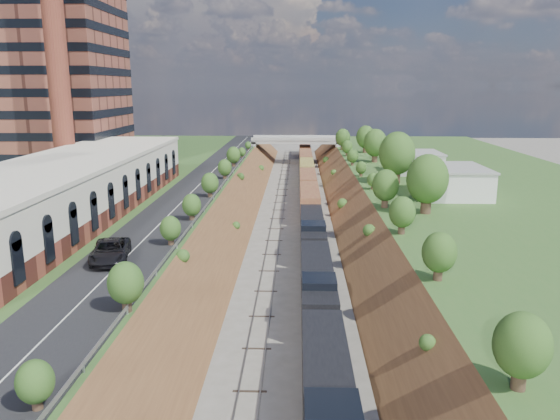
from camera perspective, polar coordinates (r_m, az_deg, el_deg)
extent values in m
cube|color=#376027|center=(96.39, -18.58, 1.16)|extent=(44.00, 180.00, 5.00)
cube|color=#376027|center=(95.93, 21.57, 0.87)|extent=(44.00, 180.00, 5.00)
cube|color=brown|center=(91.61, -5.46, -0.41)|extent=(10.00, 180.00, 10.00)
cube|color=brown|center=(91.45, 8.34, -0.51)|extent=(10.00, 180.00, 10.00)
cube|color=gray|center=(90.90, -0.20, -0.40)|extent=(1.58, 180.00, 0.18)
cube|color=gray|center=(90.86, 3.08, -0.42)|extent=(1.58, 180.00, 0.18)
cube|color=black|center=(91.28, -8.33, 2.70)|extent=(8.00, 180.00, 0.10)
cube|color=#99999E|center=(90.55, -5.79, 3.01)|extent=(0.06, 171.00, 0.30)
cube|color=brown|center=(73.84, -20.98, 0.42)|extent=(14.00, 62.00, 2.20)
cube|color=beige|center=(73.26, -21.18, 2.90)|extent=(14.00, 62.00, 4.30)
cube|color=beige|center=(72.92, -21.33, 4.76)|extent=(14.30, 62.30, 0.50)
cube|color=brown|center=(110.09, -22.86, 15.05)|extent=(22.00, 22.00, 44.00)
cylinder|color=brown|center=(92.14, -22.29, 14.47)|extent=(3.20, 3.20, 40.00)
cube|color=gray|center=(151.96, -2.71, 6.09)|extent=(1.50, 8.00, 6.20)
cube|color=gray|center=(151.86, 6.02, 6.03)|extent=(1.50, 8.00, 6.20)
cube|color=gray|center=(151.15, 1.66, 7.24)|extent=(24.00, 8.00, 1.00)
cube|color=gray|center=(147.09, 1.65, 7.40)|extent=(24.00, 0.30, 0.80)
cube|color=gray|center=(155.05, 1.67, 7.68)|extent=(24.00, 0.30, 0.80)
cube|color=silver|center=(84.75, 17.53, 2.80)|extent=(9.00, 12.00, 4.00)
cube|color=silver|center=(105.78, 14.13, 4.79)|extent=(8.00, 10.00, 3.60)
cylinder|color=#473323|center=(71.84, 15.01, 0.69)|extent=(1.30, 1.30, 2.62)
ellipsoid|color=#33591F|center=(71.27, 15.15, 3.16)|extent=(5.25, 5.25, 6.30)
cylinder|color=#473323|center=(52.28, -12.01, -4.44)|extent=(0.66, 0.66, 1.22)
ellipsoid|color=#33591F|center=(51.87, -12.09, -2.89)|extent=(2.45, 2.45, 2.94)
cube|color=black|center=(35.73, 4.99, -18.36)|extent=(3.07, 18.40, 2.99)
cube|color=black|center=(30.85, 5.54, -20.17)|extent=(3.01, 3.10, 0.90)
cube|color=black|center=(53.27, 3.90, -7.50)|extent=(3.07, 18.40, 2.99)
cube|color=black|center=(71.78, 3.39, -2.12)|extent=(3.07, 18.40, 2.99)
cube|color=brown|center=(129.83, 2.75, 4.78)|extent=(3.07, 98.02, 3.68)
imported|color=black|center=(52.70, -17.30, -4.09)|extent=(4.55, 7.46, 1.93)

